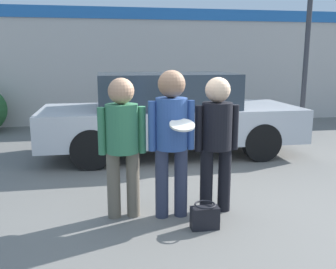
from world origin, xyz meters
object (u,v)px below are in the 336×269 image
(person_middle_with_frisbee, at_px, (172,132))
(parked_car_near, at_px, (169,114))
(person_left, at_px, (122,137))
(person_right, at_px, (217,134))
(handbag, at_px, (205,217))

(person_middle_with_frisbee, relative_size, parked_car_near, 0.35)
(person_left, bearing_deg, person_right, -1.44)
(person_middle_with_frisbee, bearing_deg, handbag, -52.73)
(person_middle_with_frisbee, distance_m, parked_car_near, 2.91)
(person_right, distance_m, handbag, 0.95)
(person_left, relative_size, handbag, 5.30)
(handbag, bearing_deg, person_right, 60.82)
(person_middle_with_frisbee, height_order, handbag, person_middle_with_frisbee)
(person_right, relative_size, handbag, 5.29)
(person_left, height_order, parked_car_near, person_left)
(person_left, xyz_separation_m, person_right, (1.08, -0.03, -0.00))
(handbag, bearing_deg, person_left, 150.48)
(parked_car_near, relative_size, handbag, 15.84)
(handbag, bearing_deg, parked_car_near, 86.41)
(handbag, bearing_deg, person_middle_with_frisbee, 127.27)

